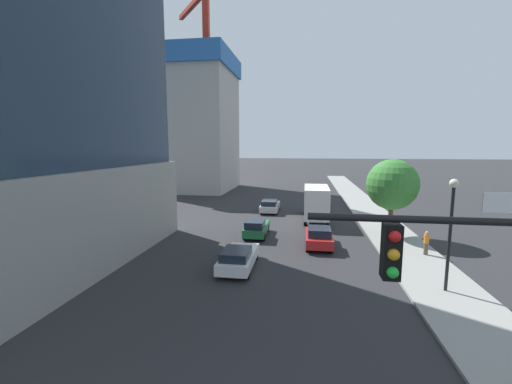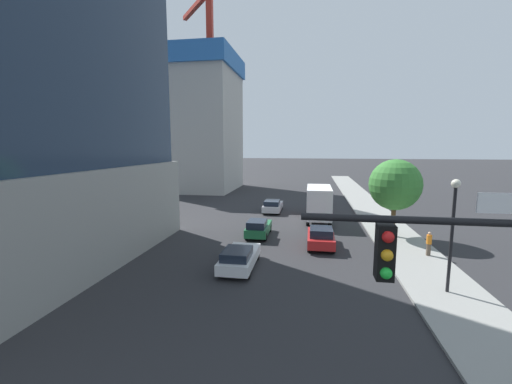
{
  "view_description": "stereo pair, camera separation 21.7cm",
  "coord_description": "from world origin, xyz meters",
  "px_view_note": "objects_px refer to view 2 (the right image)",
  "views": [
    {
      "loc": [
        1.51,
        -3.63,
        7.5
      ],
      "look_at": [
        -0.76,
        11.41,
        5.39
      ],
      "focal_mm": 23.3,
      "sensor_mm": 36.0,
      "label": 1
    },
    {
      "loc": [
        1.73,
        -3.59,
        7.5
      ],
      "look_at": [
        -0.76,
        11.41,
        5.39
      ],
      "focal_mm": 23.3,
      "sensor_mm": 36.0,
      "label": 2
    }
  ],
  "objects_px": {
    "street_tree": "(395,185)",
    "car_white": "(239,258)",
    "car_red": "(321,237)",
    "car_green": "(258,228)",
    "street_lamp": "(453,219)",
    "pedestrian_orange_shirt": "(429,243)",
    "car_silver": "(273,206)",
    "construction_building": "(197,115)",
    "box_truck": "(319,202)"
  },
  "relations": [
    {
      "from": "street_tree",
      "to": "car_white",
      "type": "distance_m",
      "value": 14.57
    },
    {
      "from": "street_tree",
      "to": "car_red",
      "type": "xyz_separation_m",
      "value": [
        -5.89,
        -3.59,
        -3.61
      ]
    },
    {
      "from": "car_red",
      "to": "car_green",
      "type": "height_order",
      "value": "car_red"
    },
    {
      "from": "car_white",
      "to": "car_red",
      "type": "height_order",
      "value": "car_red"
    },
    {
      "from": "street_lamp",
      "to": "car_white",
      "type": "relative_size",
      "value": 1.23
    },
    {
      "from": "car_green",
      "to": "pedestrian_orange_shirt",
      "type": "xyz_separation_m",
      "value": [
        12.19,
        -3.34,
        0.23
      ]
    },
    {
      "from": "street_tree",
      "to": "car_white",
      "type": "xyz_separation_m",
      "value": [
        -10.95,
        -8.89,
        -3.67
      ]
    },
    {
      "from": "car_silver",
      "to": "pedestrian_orange_shirt",
      "type": "xyz_separation_m",
      "value": [
        12.19,
        -13.8,
        0.26
      ]
    },
    {
      "from": "street_lamp",
      "to": "car_green",
      "type": "height_order",
      "value": "street_lamp"
    },
    {
      "from": "street_lamp",
      "to": "pedestrian_orange_shirt",
      "type": "relative_size",
      "value": 3.52
    },
    {
      "from": "construction_building",
      "to": "pedestrian_orange_shirt",
      "type": "xyz_separation_m",
      "value": [
        27.41,
        -32.01,
        -11.66
      ]
    },
    {
      "from": "car_red",
      "to": "construction_building",
      "type": "bearing_deg",
      "value": 123.32
    },
    {
      "from": "pedestrian_orange_shirt",
      "to": "car_white",
      "type": "bearing_deg",
      "value": -161.26
    },
    {
      "from": "street_lamp",
      "to": "car_white",
      "type": "height_order",
      "value": "street_lamp"
    },
    {
      "from": "street_lamp",
      "to": "car_green",
      "type": "relative_size",
      "value": 1.37
    },
    {
      "from": "car_green",
      "to": "box_truck",
      "type": "xyz_separation_m",
      "value": [
        5.06,
        6.83,
        1.2
      ]
    },
    {
      "from": "car_red",
      "to": "car_green",
      "type": "distance_m",
      "value": 5.5
    },
    {
      "from": "construction_building",
      "to": "pedestrian_orange_shirt",
      "type": "distance_m",
      "value": 43.72
    },
    {
      "from": "street_lamp",
      "to": "street_tree",
      "type": "xyz_separation_m",
      "value": [
        -0.26,
        10.64,
        0.46
      ]
    },
    {
      "from": "street_tree",
      "to": "box_truck",
      "type": "distance_m",
      "value": 8.37
    },
    {
      "from": "car_silver",
      "to": "box_truck",
      "type": "height_order",
      "value": "box_truck"
    },
    {
      "from": "car_white",
      "to": "pedestrian_orange_shirt",
      "type": "bearing_deg",
      "value": 18.74
    },
    {
      "from": "car_white",
      "to": "car_silver",
      "type": "xyz_separation_m",
      "value": [
        -0.0,
        17.94,
        0.01
      ]
    },
    {
      "from": "car_white",
      "to": "box_truck",
      "type": "distance_m",
      "value": 15.23
    },
    {
      "from": "car_green",
      "to": "street_lamp",
      "type": "bearing_deg",
      "value": -39.47
    },
    {
      "from": "car_red",
      "to": "car_green",
      "type": "relative_size",
      "value": 0.98
    },
    {
      "from": "car_silver",
      "to": "car_green",
      "type": "relative_size",
      "value": 1.1
    },
    {
      "from": "street_tree",
      "to": "car_red",
      "type": "bearing_deg",
      "value": -148.66
    },
    {
      "from": "car_white",
      "to": "car_green",
      "type": "relative_size",
      "value": 1.11
    },
    {
      "from": "street_tree",
      "to": "pedestrian_orange_shirt",
      "type": "distance_m",
      "value": 5.98
    },
    {
      "from": "car_silver",
      "to": "street_lamp",
      "type": "bearing_deg",
      "value": -60.35
    },
    {
      "from": "car_white",
      "to": "car_silver",
      "type": "height_order",
      "value": "car_silver"
    },
    {
      "from": "street_lamp",
      "to": "construction_building",
      "type": "bearing_deg",
      "value": 124.89
    },
    {
      "from": "car_red",
      "to": "box_truck",
      "type": "relative_size",
      "value": 0.52
    },
    {
      "from": "construction_building",
      "to": "street_lamp",
      "type": "bearing_deg",
      "value": -55.11
    },
    {
      "from": "construction_building",
      "to": "car_white",
      "type": "height_order",
      "value": "construction_building"
    },
    {
      "from": "car_silver",
      "to": "pedestrian_orange_shirt",
      "type": "distance_m",
      "value": 18.41
    },
    {
      "from": "street_lamp",
      "to": "car_red",
      "type": "distance_m",
      "value": 9.87
    },
    {
      "from": "street_lamp",
      "to": "car_red",
      "type": "height_order",
      "value": "street_lamp"
    },
    {
      "from": "car_silver",
      "to": "pedestrian_orange_shirt",
      "type": "relative_size",
      "value": 2.84
    },
    {
      "from": "car_red",
      "to": "pedestrian_orange_shirt",
      "type": "relative_size",
      "value": 2.53
    },
    {
      "from": "car_green",
      "to": "car_red",
      "type": "bearing_deg",
      "value": -23.27
    },
    {
      "from": "box_truck",
      "to": "pedestrian_orange_shirt",
      "type": "bearing_deg",
      "value": -54.97
    },
    {
      "from": "construction_building",
      "to": "car_silver",
      "type": "relative_size",
      "value": 6.61
    },
    {
      "from": "car_white",
      "to": "street_lamp",
      "type": "bearing_deg",
      "value": -8.87
    },
    {
      "from": "box_truck",
      "to": "car_white",
      "type": "bearing_deg",
      "value": -109.46
    },
    {
      "from": "car_silver",
      "to": "car_green",
      "type": "distance_m",
      "value": 10.46
    },
    {
      "from": "construction_building",
      "to": "box_truck",
      "type": "xyz_separation_m",
      "value": [
        20.28,
        -21.84,
        -10.7
      ]
    },
    {
      "from": "construction_building",
      "to": "car_green",
      "type": "relative_size",
      "value": 7.27
    },
    {
      "from": "street_lamp",
      "to": "box_truck",
      "type": "height_order",
      "value": "street_lamp"
    }
  ]
}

